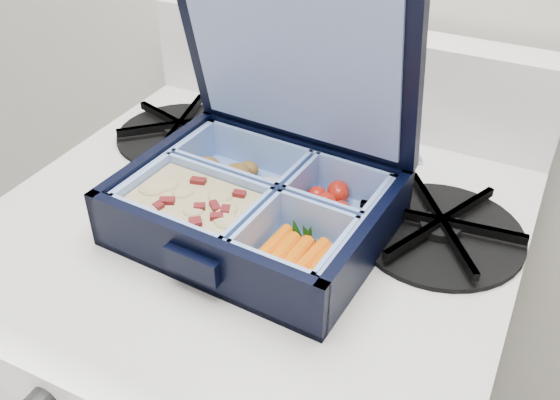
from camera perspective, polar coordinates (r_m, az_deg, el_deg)
The scene contains 4 objects.
bento_box at distance 0.62m, azimuth -2.28°, elevation -0.63°, with size 0.25×0.20×0.06m, color black, non-canonical shape.
burner_grate at distance 0.65m, azimuth 14.48°, elevation -2.27°, with size 0.17×0.17×0.02m, color black.
burner_grate_rear at distance 0.80m, azimuth -9.07°, elevation 6.33°, with size 0.16×0.16×0.02m, color black.
fork at distance 0.74m, azimuth 6.21°, elevation 3.33°, with size 0.02×0.16×0.01m, color #AEB1C5, non-canonical shape.
Camera 1 is at (0.07, 1.25, 1.20)m, focal length 40.00 mm.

